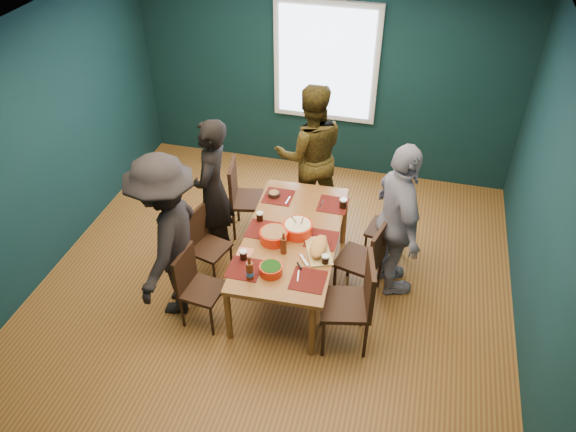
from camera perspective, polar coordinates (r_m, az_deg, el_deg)
name	(u,v)px	position (r m, az deg, el deg)	size (l,w,h in m)	color
room	(281,164)	(5.54, -0.71, 5.26)	(5.01, 5.01, 2.71)	olive
dining_table	(292,240)	(5.74, 0.40, -2.42)	(1.02, 1.91, 0.71)	brown
chair_left_far	(242,193)	(6.58, -4.67, 2.32)	(0.50, 0.50, 0.95)	black
chair_left_mid	(203,240)	(6.06, -8.64, -2.46)	(0.45, 0.45, 0.82)	black
chair_left_near	(194,282)	(5.57, -9.48, -6.65)	(0.42, 0.42, 0.84)	black
chair_right_far	(394,226)	(6.26, 10.69, -1.01)	(0.46, 0.46, 0.85)	black
chair_right_mid	(368,256)	(5.76, 8.10, -4.04)	(0.51, 0.51, 0.93)	black
chair_right_near	(356,298)	(5.25, 6.93, -8.22)	(0.55, 0.55, 1.01)	black
person_far_left	(213,190)	(6.15, -7.65, 2.60)	(0.61, 0.40, 1.68)	black
person_back	(310,155)	(6.66, 2.29, 6.26)	(0.86, 0.67, 1.76)	black
person_right	(398,222)	(5.70, 11.12, -0.63)	(1.02, 0.42, 1.74)	white
person_near_left	(168,238)	(5.50, -12.14, -2.18)	(1.15, 0.66, 1.78)	black
bowl_salad	(274,236)	(5.59, -1.47, -2.01)	(0.28, 0.28, 0.12)	red
bowl_dumpling	(298,228)	(5.67, 1.00, -1.26)	(0.30, 0.30, 0.28)	red
bowl_herbs	(271,269)	(5.24, -1.75, -5.43)	(0.22, 0.22, 0.10)	red
cutting_board	(319,248)	(5.47, 3.12, -3.23)	(0.36, 0.56, 0.12)	tan
small_bowl	(274,194)	(6.22, -1.44, 2.25)	(0.13, 0.13, 0.05)	black
beer_bottle_a	(250,271)	(5.17, -3.91, -5.58)	(0.07, 0.07, 0.26)	#4D200D
beer_bottle_b	(284,245)	(5.43, -0.46, -3.00)	(0.06, 0.06, 0.24)	#4D200D
cola_glass_a	(243,255)	(5.40, -4.56, -3.93)	(0.07, 0.07, 0.10)	black
cola_glass_b	(325,259)	(5.34, 3.81, -4.42)	(0.08, 0.08, 0.10)	black
cola_glass_c	(343,203)	(6.06, 5.64, 1.32)	(0.08, 0.08, 0.11)	black
cola_glass_d	(260,216)	(5.86, -2.88, -0.02)	(0.07, 0.07, 0.10)	black
napkin_a	(327,238)	(5.66, 3.94, -2.28)	(0.13, 0.13, 0.00)	#DD725D
napkin_b	(245,253)	(5.50, -4.44, -3.73)	(0.15, 0.15, 0.00)	#DD725D
napkin_c	(308,284)	(5.17, 2.00, -6.88)	(0.14, 0.14, 0.00)	#DD725D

